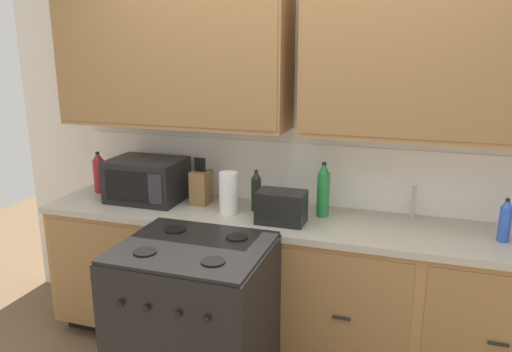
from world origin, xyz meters
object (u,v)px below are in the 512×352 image
at_px(stove_range, 196,327).
at_px(knife_block, 201,187).
at_px(bottle_dark, 256,191).
at_px(paper_towel_roll, 229,193).
at_px(bottle_blue, 505,220).
at_px(toaster, 281,207).
at_px(bottle_red, 99,172).
at_px(bottle_green, 323,190).
at_px(microwave, 147,180).

xyz_separation_m(stove_range, knife_block, (-0.27, 0.72, 0.56)).
bearing_deg(bottle_dark, stove_range, -99.23).
bearing_deg(paper_towel_roll, knife_block, 153.34).
bearing_deg(bottle_blue, toaster, -175.57).
distance_m(toaster, bottle_dark, 0.27).
xyz_separation_m(knife_block, bottle_red, (-0.79, 0.02, 0.03)).
distance_m(toaster, bottle_green, 0.29).
height_order(stove_range, bottle_green, bottle_green).
height_order(paper_towel_roll, bottle_blue, paper_towel_roll).
xyz_separation_m(microwave, bottle_green, (1.18, 0.04, 0.02)).
relative_size(microwave, paper_towel_roll, 1.85).
height_order(knife_block, paper_towel_roll, knife_block).
height_order(bottle_blue, bottle_dark, bottle_dark).
distance_m(knife_block, paper_towel_roll, 0.27).
height_order(stove_range, paper_towel_roll, paper_towel_roll).
bearing_deg(microwave, toaster, -8.59).
distance_m(toaster, knife_block, 0.62).
bearing_deg(microwave, stove_range, -46.10).
distance_m(bottle_blue, bottle_green, 0.99).
bearing_deg(stove_range, bottle_blue, 22.25).
height_order(stove_range, knife_block, knife_block).
distance_m(stove_range, knife_block, 0.95).
relative_size(paper_towel_roll, bottle_green, 0.77).
bearing_deg(bottle_red, paper_towel_roll, -7.85).
xyz_separation_m(knife_block, paper_towel_roll, (0.24, -0.12, 0.01)).
xyz_separation_m(stove_range, paper_towel_roll, (-0.03, 0.59, 0.57)).
bearing_deg(paper_towel_roll, toaster, -10.69).
height_order(toaster, bottle_blue, bottle_blue).
relative_size(toaster, bottle_green, 0.83).
relative_size(microwave, bottle_dark, 1.83).
xyz_separation_m(bottle_blue, bottle_red, (-2.58, 0.12, 0.03)).
relative_size(bottle_green, bottle_dark, 1.28).
relative_size(stove_range, bottle_red, 3.28).
bearing_deg(knife_block, bottle_blue, -3.03).
relative_size(knife_block, bottle_dark, 1.18).
xyz_separation_m(bottle_blue, bottle_green, (-0.99, 0.10, 0.05)).
relative_size(stove_range, bottle_blue, 4.01).
relative_size(knife_block, bottle_green, 0.92).
bearing_deg(bottle_blue, bottle_red, 177.41).
height_order(toaster, bottle_green, bottle_green).
relative_size(stove_range, bottle_green, 2.83).
distance_m(microwave, toaster, 0.98).
bearing_deg(microwave, bottle_green, 2.17).
height_order(stove_range, microwave, microwave).
bearing_deg(microwave, paper_towel_roll, -7.37).
bearing_deg(microwave, bottle_blue, -1.42).
distance_m(knife_block, bottle_dark, 0.39).
relative_size(toaster, bottle_dark, 1.07).
bearing_deg(bottle_red, knife_block, -1.58).
xyz_separation_m(bottle_red, bottle_dark, (1.18, -0.04, -0.01)).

